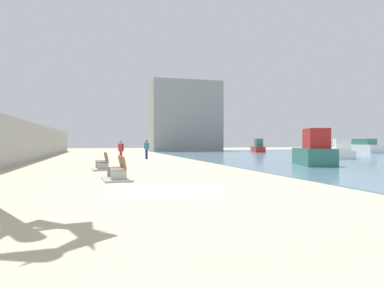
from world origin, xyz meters
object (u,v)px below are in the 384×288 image
(bench_near, at_px, (117,174))
(boat_distant, at_px, (341,151))
(person_walking, at_px, (121,149))
(person_standing, at_px, (147,148))
(boat_mid_bay, at_px, (359,147))
(bench_far, at_px, (102,166))
(boat_far_left, at_px, (258,147))
(boat_far_right, at_px, (314,152))

(bench_near, bearing_deg, boat_distant, 31.41)
(person_walking, bearing_deg, bench_near, -94.37)
(person_walking, xyz_separation_m, person_standing, (2.56, 4.46, 0.05))
(bench_near, relative_size, boat_mid_bay, 0.29)
(bench_far, xyz_separation_m, boat_far_left, (23.61, 27.84, 0.54))
(boat_distant, bearing_deg, boat_far_left, 86.34)
(boat_mid_bay, height_order, boat_far_right, boat_far_right)
(bench_near, height_order, person_standing, person_standing)
(person_walking, height_order, boat_far_left, boat_far_left)
(person_standing, bearing_deg, boat_far_right, -50.12)
(bench_near, distance_m, boat_mid_bay, 44.14)
(bench_far, xyz_separation_m, boat_far_right, (13.48, -0.33, 0.67))
(boat_far_right, bearing_deg, boat_mid_bay, 42.88)
(boat_far_left, bearing_deg, bench_near, -124.74)
(boat_distant, relative_size, boat_mid_bay, 0.92)
(boat_distant, height_order, boat_far_right, boat_far_right)
(boat_far_left, relative_size, boat_mid_bay, 0.87)
(person_standing, bearing_deg, bench_far, -109.98)
(bench_near, xyz_separation_m, bench_far, (-0.52, 5.46, 0.00))
(boat_distant, height_order, boat_mid_bay, boat_mid_bay)
(boat_distant, bearing_deg, person_walking, -176.40)
(boat_mid_bay, bearing_deg, person_standing, -163.25)
(person_walking, distance_m, boat_distant, 20.93)
(bench_far, relative_size, boat_distant, 0.31)
(bench_far, distance_m, boat_distant, 23.68)
(person_standing, bearing_deg, person_walking, -119.87)
(bench_near, distance_m, bench_far, 5.48)
(person_standing, bearing_deg, boat_mid_bay, 16.75)
(bench_near, distance_m, boat_far_right, 13.95)
(boat_far_left, bearing_deg, boat_far_right, -109.77)
(bench_near, relative_size, person_walking, 1.27)
(boat_far_left, xyz_separation_m, boat_distant, (-1.28, -19.98, -0.07))
(person_standing, distance_m, boat_far_left, 25.84)
(bench_far, height_order, boat_far_left, boat_far_left)
(bench_near, relative_size, boat_far_left, 0.33)
(bench_near, bearing_deg, person_walking, 85.63)
(bench_near, distance_m, boat_distant, 25.56)
(person_standing, relative_size, boat_far_left, 0.27)
(person_standing, height_order, boat_mid_bay, boat_mid_bay)
(person_walking, height_order, boat_mid_bay, boat_mid_bay)
(person_walking, distance_m, person_standing, 5.15)
(boat_far_left, bearing_deg, boat_mid_bay, -29.86)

